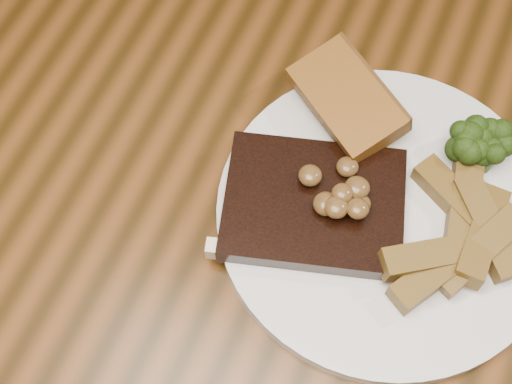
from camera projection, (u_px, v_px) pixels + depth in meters
ground at (267, 368)px, 1.32m from camera, size 4.50×4.50×0.00m
dining_table at (276, 236)px, 0.73m from camera, size 1.60×0.90×0.75m
plate at (384, 215)px, 0.63m from camera, size 0.31×0.31×0.01m
steak at (313, 205)px, 0.61m from camera, size 0.18×0.16×0.02m
steak_bone at (290, 259)px, 0.60m from camera, size 0.14×0.05×0.02m
mushroom_pile at (333, 189)px, 0.59m from camera, size 0.06×0.06×0.03m
garlic_bread at (344, 112)px, 0.65m from camera, size 0.12×0.11×0.02m
potato_wedges at (456, 224)px, 0.61m from camera, size 0.12×0.12×0.02m
broccoli_cluster at (476, 140)px, 0.63m from camera, size 0.07×0.07×0.04m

